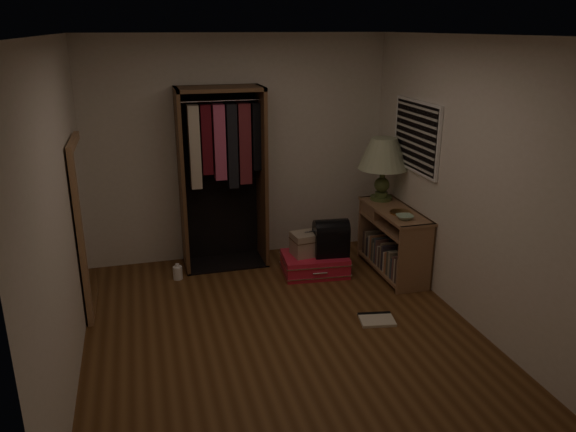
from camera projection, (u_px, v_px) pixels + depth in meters
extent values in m
plane|color=#583419|center=(284.00, 334.00, 5.12)|extent=(4.00, 4.00, 0.00)
cube|color=silver|center=(240.00, 150.00, 6.53)|extent=(3.50, 0.02, 2.60)
cube|color=silver|center=(383.00, 307.00, 2.87)|extent=(3.50, 0.02, 2.60)
cube|color=silver|center=(468.00, 183.00, 5.13)|extent=(0.02, 4.00, 2.60)
cube|color=silver|center=(61.00, 215.00, 4.26)|extent=(0.02, 4.00, 2.60)
cube|color=silver|center=(283.00, 35.00, 4.28)|extent=(3.50, 4.00, 0.01)
cube|color=white|center=(416.00, 137.00, 5.96)|extent=(0.03, 0.96, 0.76)
cube|color=black|center=(416.00, 137.00, 5.96)|extent=(0.03, 0.90, 0.70)
cube|color=beige|center=(413.00, 165.00, 6.06)|extent=(0.01, 0.88, 0.02)
cube|color=beige|center=(413.00, 158.00, 6.03)|extent=(0.01, 0.88, 0.02)
cube|color=beige|center=(414.00, 151.00, 6.01)|extent=(0.01, 0.88, 0.02)
cube|color=beige|center=(414.00, 144.00, 5.98)|extent=(0.01, 0.88, 0.02)
cube|color=beige|center=(415.00, 137.00, 5.96)|extent=(0.01, 0.88, 0.02)
cube|color=beige|center=(415.00, 129.00, 5.93)|extent=(0.01, 0.88, 0.02)
cube|color=beige|center=(416.00, 122.00, 5.91)|extent=(0.01, 0.88, 0.02)
cube|color=beige|center=(416.00, 115.00, 5.88)|extent=(0.01, 0.88, 0.02)
cube|color=beige|center=(417.00, 107.00, 5.86)|extent=(0.01, 0.88, 0.02)
cube|color=#906546|center=(416.00, 259.00, 5.80)|extent=(0.40, 0.03, 0.75)
cube|color=#906546|center=(374.00, 226.00, 6.78)|extent=(0.40, 0.03, 0.75)
cube|color=#906546|center=(392.00, 267.00, 6.39)|extent=(0.40, 1.04, 0.03)
cube|color=#906546|center=(394.00, 225.00, 6.23)|extent=(0.40, 1.04, 0.03)
cube|color=#906546|center=(395.00, 211.00, 6.18)|extent=(0.42, 1.12, 0.03)
cube|color=brown|center=(409.00, 240.00, 6.34)|extent=(0.02, 1.10, 0.75)
cube|color=#906546|center=(382.00, 210.00, 6.51)|extent=(0.36, 0.38, 0.13)
cube|color=gray|center=(405.00, 272.00, 5.90)|extent=(0.19, 0.04, 0.28)
cube|color=#4C3833|center=(405.00, 269.00, 5.93)|extent=(0.22, 0.03, 0.30)
cube|color=#B7AD99|center=(400.00, 270.00, 5.96)|extent=(0.15, 0.03, 0.26)
cube|color=brown|center=(400.00, 268.00, 6.00)|extent=(0.18, 0.03, 0.27)
cube|color=#3F4C59|center=(397.00, 268.00, 6.05)|extent=(0.16, 0.03, 0.22)
cube|color=gray|center=(396.00, 264.00, 6.08)|extent=(0.17, 0.05, 0.28)
cube|color=#59594C|center=(395.00, 262.00, 6.13)|extent=(0.21, 0.03, 0.28)
cube|color=#B2724C|center=(394.00, 262.00, 6.18)|extent=(0.21, 0.04, 0.24)
cube|color=beige|center=(392.00, 261.00, 6.22)|extent=(0.22, 0.03, 0.23)
cube|color=#332D38|center=(388.00, 258.00, 6.25)|extent=(0.16, 0.04, 0.28)
cube|color=gray|center=(389.00, 255.00, 6.29)|extent=(0.21, 0.03, 0.30)
cube|color=#4C3833|center=(387.00, 257.00, 6.34)|extent=(0.20, 0.03, 0.24)
cube|color=#B7AD99|center=(383.00, 256.00, 6.37)|extent=(0.16, 0.03, 0.24)
cube|color=brown|center=(382.00, 252.00, 6.40)|extent=(0.15, 0.03, 0.29)
cube|color=#3F4C59|center=(382.00, 250.00, 6.43)|extent=(0.19, 0.03, 0.30)
cube|color=gray|center=(379.00, 252.00, 6.47)|extent=(0.15, 0.03, 0.23)
cube|color=#59594C|center=(378.00, 249.00, 6.51)|extent=(0.16, 0.03, 0.27)
cube|color=#B2724C|center=(377.00, 247.00, 6.55)|extent=(0.17, 0.04, 0.28)
cube|color=beige|center=(377.00, 246.00, 6.60)|extent=(0.21, 0.04, 0.27)
cube|color=#332D38|center=(375.00, 246.00, 6.65)|extent=(0.21, 0.05, 0.22)
cube|color=gray|center=(372.00, 242.00, 6.69)|extent=(0.18, 0.04, 0.29)
cube|color=#4C3833|center=(371.00, 242.00, 6.74)|extent=(0.20, 0.04, 0.26)
cube|color=brown|center=(182.00, 182.00, 6.20)|extent=(0.04, 0.50, 2.05)
cube|color=brown|center=(262.00, 177.00, 6.43)|extent=(0.04, 0.50, 2.05)
cube|color=brown|center=(219.00, 89.00, 5.99)|extent=(0.95, 0.50, 0.04)
cube|color=black|center=(219.00, 174.00, 6.53)|extent=(0.95, 0.02, 2.05)
cube|color=black|center=(226.00, 262.00, 6.64)|extent=(0.95, 0.50, 0.02)
cylinder|color=silver|center=(220.00, 101.00, 6.03)|extent=(0.87, 0.02, 0.02)
cube|color=beige|center=(194.00, 147.00, 6.10)|extent=(0.12, 0.15, 0.91)
cube|color=#590F19|center=(207.00, 140.00, 6.11)|extent=(0.11, 0.11, 0.76)
cube|color=#BF4C72|center=(219.00, 142.00, 6.15)|extent=(0.12, 0.15, 0.83)
cube|color=black|center=(232.00, 146.00, 6.20)|extent=(0.11, 0.16, 0.93)
cube|color=maroon|center=(244.00, 144.00, 6.23)|extent=(0.14, 0.12, 0.90)
cube|color=black|center=(257.00, 137.00, 6.25)|extent=(0.12, 0.11, 0.75)
cube|color=#AB7A52|center=(84.00, 227.00, 5.33)|extent=(0.05, 0.80, 1.70)
cube|color=white|center=(87.00, 227.00, 5.34)|extent=(0.01, 0.68, 1.58)
cube|color=red|center=(315.00, 264.00, 6.35)|extent=(0.75, 0.57, 0.22)
cube|color=silver|center=(315.00, 269.00, 6.37)|extent=(0.77, 0.59, 0.01)
cube|color=silver|center=(315.00, 259.00, 6.33)|extent=(0.77, 0.59, 0.01)
cylinder|color=silver|center=(320.00, 273.00, 6.10)|extent=(0.16, 0.03, 0.02)
cube|color=tan|center=(309.00, 243.00, 6.29)|extent=(0.40, 0.30, 0.26)
cube|color=brown|center=(309.00, 239.00, 6.28)|extent=(0.41, 0.31, 0.01)
cylinder|color=silver|center=(309.00, 232.00, 6.25)|extent=(0.11, 0.03, 0.02)
cube|color=black|center=(331.00, 242.00, 6.27)|extent=(0.40, 0.28, 0.29)
cylinder|color=black|center=(331.00, 230.00, 6.23)|extent=(0.40, 0.28, 0.25)
cylinder|color=#415228|center=(381.00, 198.00, 6.52)|extent=(0.29, 0.29, 0.04)
cylinder|color=#415228|center=(381.00, 194.00, 6.50)|extent=(0.17, 0.17, 0.05)
sphere|color=#415228|center=(382.00, 185.00, 6.46)|extent=(0.20, 0.20, 0.18)
cylinder|color=#415228|center=(382.00, 173.00, 6.42)|extent=(0.07, 0.07, 0.10)
cone|color=beige|center=(384.00, 153.00, 6.35)|extent=(0.67, 0.67, 0.35)
cone|color=white|center=(384.00, 153.00, 6.35)|extent=(0.60, 0.60, 0.33)
cylinder|color=#A97A41|center=(401.00, 212.00, 6.05)|extent=(0.30, 0.30, 0.01)
imported|color=#9DBD9E|center=(405.00, 217.00, 5.86)|extent=(0.20, 0.20, 0.04)
cylinder|color=white|center=(178.00, 273.00, 6.21)|extent=(0.11, 0.11, 0.15)
cylinder|color=white|center=(177.00, 265.00, 6.18)|extent=(0.05, 0.05, 0.03)
cube|color=beige|center=(377.00, 320.00, 5.34)|extent=(0.36, 0.31, 0.03)
cube|color=black|center=(374.00, 314.00, 5.44)|extent=(0.33, 0.10, 0.03)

